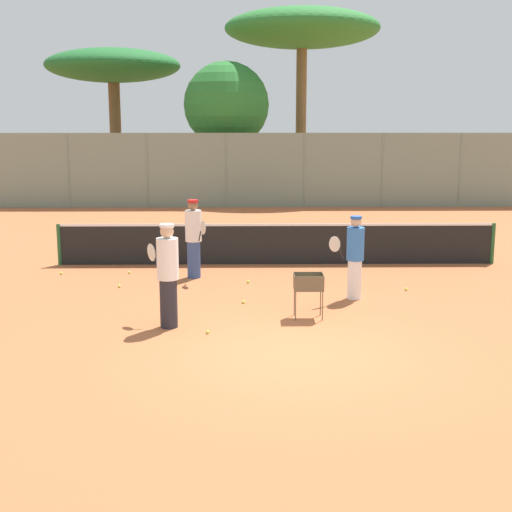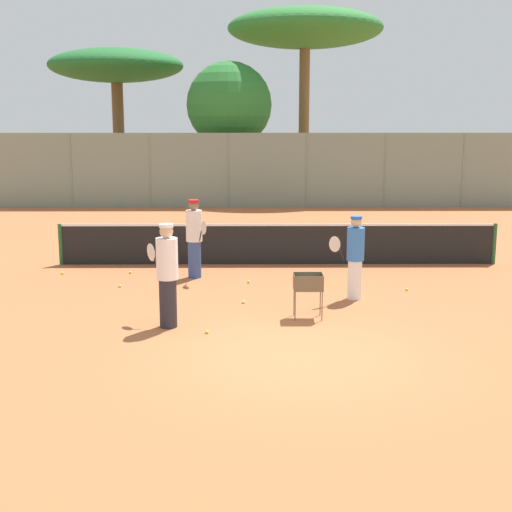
{
  "view_description": "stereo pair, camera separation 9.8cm",
  "coord_description": "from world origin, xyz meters",
  "views": [
    {
      "loc": [
        -0.81,
        -11.06,
        3.87
      ],
      "look_at": [
        -0.6,
        3.22,
        1.0
      ],
      "focal_mm": 50.0,
      "sensor_mm": 36.0,
      "label": 1
    },
    {
      "loc": [
        -0.71,
        -11.06,
        3.87
      ],
      "look_at": [
        -0.6,
        3.22,
        1.0
      ],
      "focal_mm": 50.0,
      "sensor_mm": 36.0,
      "label": 2
    }
  ],
  "objects": [
    {
      "name": "ground_plane",
      "position": [
        0.0,
        0.0,
        0.0
      ],
      "size": [
        80.0,
        80.0,
        0.0
      ],
      "primitive_type": "plane",
      "color": "#B26038"
    },
    {
      "name": "tennis_net",
      "position": [
        0.0,
        7.11,
        0.56
      ],
      "size": [
        11.37,
        0.1,
        1.07
      ],
      "color": "#26592D",
      "rests_on": "ground_plane"
    },
    {
      "name": "back_fence",
      "position": [
        0.0,
        18.6,
        1.54
      ],
      "size": [
        22.87,
        0.08,
        3.08
      ],
      "color": "gray",
      "rests_on": "ground_plane"
    },
    {
      "name": "tree_0",
      "position": [
        1.85,
        23.53,
        7.67
      ],
      "size": [
        7.25,
        7.25,
        8.65
      ],
      "color": "brown",
      "rests_on": "ground_plane"
    },
    {
      "name": "tree_1",
      "position": [
        -7.08,
        23.92,
        6.01
      ],
      "size": [
        6.38,
        6.38,
        6.89
      ],
      "color": "brown",
      "rests_on": "ground_plane"
    },
    {
      "name": "tree_2",
      "position": [
        -1.65,
        21.03,
        4.22
      ],
      "size": [
        3.76,
        3.76,
        6.12
      ],
      "color": "brown",
      "rests_on": "ground_plane"
    },
    {
      "name": "player_white_outfit",
      "position": [
        1.48,
        3.56,
        0.92
      ],
      "size": [
        0.83,
        0.57,
        1.77
      ],
      "rotation": [
        0.0,
        0.0,
        3.67
      ],
      "color": "white",
      "rests_on": "ground_plane"
    },
    {
      "name": "player_red_cap",
      "position": [
        -2.23,
        1.58,
        0.99
      ],
      "size": [
        0.68,
        0.81,
        1.92
      ],
      "rotation": [
        0.0,
        0.0,
        2.23
      ],
      "color": "#26262D",
      "rests_on": "ground_plane"
    },
    {
      "name": "player_yellow_shirt",
      "position": [
        -2.05,
        5.59,
        0.97
      ],
      "size": [
        0.56,
        0.87,
        1.87
      ],
      "rotation": [
        0.0,
        0.0,
        5.2
      ],
      "color": "#334C8C",
      "rests_on": "ground_plane"
    },
    {
      "name": "ball_cart",
      "position": [
        0.4,
        2.12,
        0.64
      ],
      "size": [
        0.56,
        0.41,
        0.87
      ],
      "color": "brown",
      "rests_on": "ground_plane"
    },
    {
      "name": "tennis_ball_1",
      "position": [
        -1.49,
        1.15,
        0.03
      ],
      "size": [
        0.07,
        0.07,
        0.07
      ],
      "primitive_type": "sphere",
      "color": "#D1E54C",
      "rests_on": "ground_plane"
    },
    {
      "name": "tennis_ball_2",
      "position": [
        -5.32,
        5.95,
        0.03
      ],
      "size": [
        0.07,
        0.07,
        0.07
      ],
      "primitive_type": "sphere",
      "color": "#D1E54C",
      "rests_on": "ground_plane"
    },
    {
      "name": "tennis_ball_3",
      "position": [
        -0.86,
        3.21,
        0.03
      ],
      "size": [
        0.07,
        0.07,
        0.07
      ],
      "primitive_type": "sphere",
      "color": "#D1E54C",
      "rests_on": "ground_plane"
    },
    {
      "name": "tennis_ball_4",
      "position": [
        2.75,
        4.25,
        0.03
      ],
      "size": [
        0.07,
        0.07,
        0.07
      ],
      "primitive_type": "sphere",
      "color": "#D1E54C",
      "rests_on": "ground_plane"
    },
    {
      "name": "tennis_ball_5",
      "position": [
        -3.67,
        6.02,
        0.03
      ],
      "size": [
        0.07,
        0.07,
        0.07
      ],
      "primitive_type": "sphere",
      "color": "#D1E54C",
      "rests_on": "ground_plane"
    },
    {
      "name": "tennis_ball_6",
      "position": [
        -3.67,
        4.62,
        0.03
      ],
      "size": [
        0.07,
        0.07,
        0.07
      ],
      "primitive_type": "sphere",
      "color": "#D1E54C",
      "rests_on": "ground_plane"
    },
    {
      "name": "tennis_ball_7",
      "position": [
        -0.76,
        5.01,
        0.03
      ],
      "size": [
        0.07,
        0.07,
        0.07
      ],
      "primitive_type": "sphere",
      "color": "#D1E54C",
      "rests_on": "ground_plane"
    },
    {
      "name": "parked_car",
      "position": [
        -4.46,
        22.58,
        0.66
      ],
      "size": [
        4.2,
        1.7,
        1.6
      ],
      "color": "white",
      "rests_on": "ground_plane"
    }
  ]
}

